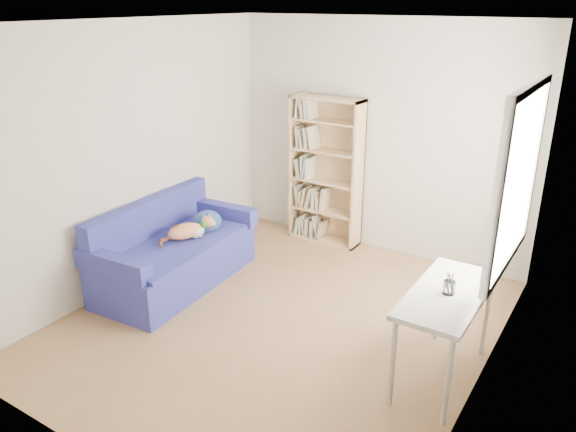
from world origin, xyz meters
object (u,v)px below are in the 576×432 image
(bookshelf, at_px, (326,177))
(pen_cup, at_px, (449,286))
(desk, at_px, (447,302))
(sofa, at_px, (174,253))

(bookshelf, bearing_deg, pen_cup, -42.23)
(bookshelf, bearing_deg, desk, -41.99)
(pen_cup, bearing_deg, bookshelf, 137.77)
(pen_cup, bearing_deg, desk, 110.46)
(sofa, height_order, desk, sofa)
(sofa, distance_m, bookshelf, 2.00)
(sofa, relative_size, desk, 1.63)
(sofa, xyz_separation_m, pen_cup, (2.85, -0.09, 0.49))
(desk, distance_m, pen_cup, 0.15)
(desk, bearing_deg, sofa, 178.61)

